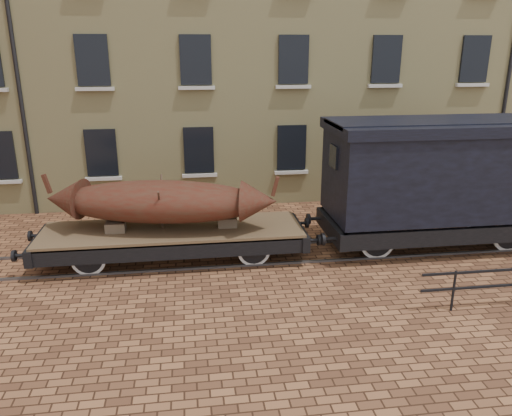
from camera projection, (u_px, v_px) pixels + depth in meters
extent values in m
plane|color=#54311F|center=(291.00, 253.00, 14.78)|extent=(90.00, 90.00, 0.00)
cube|color=#E0D086|center=(314.00, 20.00, 22.44)|extent=(40.00, 10.00, 14.00)
cube|color=beige|center=(3.00, 182.00, 17.76)|extent=(1.30, 0.18, 0.12)
cube|color=black|center=(101.00, 153.00, 17.99)|extent=(1.10, 0.12, 1.70)
cube|color=beige|center=(104.00, 178.00, 18.22)|extent=(1.30, 0.18, 0.12)
cube|color=black|center=(199.00, 150.00, 18.45)|extent=(1.10, 0.12, 1.70)
cube|color=beige|center=(200.00, 175.00, 18.68)|extent=(1.30, 0.18, 0.12)
cube|color=black|center=(291.00, 147.00, 18.91)|extent=(1.10, 0.12, 1.70)
cube|color=beige|center=(291.00, 172.00, 19.14)|extent=(1.30, 0.18, 0.12)
cube|color=black|center=(380.00, 145.00, 19.36)|extent=(1.10, 0.12, 1.70)
cube|color=beige|center=(378.00, 169.00, 19.60)|extent=(1.30, 0.18, 0.12)
cube|color=black|center=(464.00, 143.00, 19.82)|extent=(1.10, 0.12, 1.70)
cube|color=beige|center=(462.00, 166.00, 20.06)|extent=(1.30, 0.18, 0.12)
cube|color=black|center=(92.00, 60.00, 17.00)|extent=(1.10, 0.12, 1.70)
cube|color=beige|center=(95.00, 89.00, 17.24)|extent=(1.30, 0.18, 0.12)
cube|color=black|center=(196.00, 60.00, 17.46)|extent=(1.10, 0.12, 1.70)
cube|color=beige|center=(197.00, 88.00, 17.70)|extent=(1.30, 0.18, 0.12)
cube|color=black|center=(293.00, 60.00, 17.92)|extent=(1.10, 0.12, 1.70)
cube|color=beige|center=(293.00, 87.00, 18.16)|extent=(1.30, 0.18, 0.12)
cube|color=black|center=(386.00, 59.00, 18.38)|extent=(1.10, 0.12, 1.70)
cube|color=beige|center=(385.00, 86.00, 18.62)|extent=(1.30, 0.18, 0.12)
cube|color=black|center=(475.00, 59.00, 18.84)|extent=(1.10, 0.12, 1.70)
cube|color=beige|center=(472.00, 85.00, 19.07)|extent=(1.30, 0.18, 0.12)
cylinder|color=black|center=(8.00, 9.00, 16.17)|extent=(0.14, 0.14, 14.00)
cube|color=#59595E|center=(296.00, 262.00, 14.09)|extent=(30.00, 0.08, 0.06)
cube|color=#59595E|center=(286.00, 243.00, 15.45)|extent=(30.00, 0.08, 0.06)
cylinder|color=black|center=(453.00, 291.00, 11.43)|extent=(0.06, 0.06, 1.00)
cube|color=brown|center=(173.00, 230.00, 14.05)|extent=(7.24, 2.12, 0.12)
cube|color=black|center=(172.00, 251.00, 13.19)|extent=(7.24, 0.15, 0.43)
cube|color=black|center=(174.00, 226.00, 15.05)|extent=(7.24, 0.15, 0.43)
cube|color=black|center=(39.00, 245.00, 13.64)|extent=(0.21, 2.22, 0.43)
cylinder|color=black|center=(21.00, 256.00, 12.93)|extent=(0.34, 0.10, 0.10)
cylinder|color=black|center=(14.00, 256.00, 12.91)|extent=(0.08, 0.31, 0.31)
cylinder|color=black|center=(36.00, 236.00, 14.29)|extent=(0.34, 0.10, 0.10)
cylinder|color=black|center=(30.00, 236.00, 14.27)|extent=(0.08, 0.31, 0.31)
cube|color=black|center=(298.00, 232.00, 14.59)|extent=(0.21, 2.22, 0.43)
cylinder|color=black|center=(313.00, 240.00, 13.95)|extent=(0.34, 0.10, 0.10)
cylinder|color=black|center=(319.00, 240.00, 13.97)|extent=(0.08, 0.31, 0.31)
cylinder|color=black|center=(301.00, 223.00, 15.31)|extent=(0.34, 0.10, 0.10)
cylinder|color=black|center=(307.00, 223.00, 15.33)|extent=(0.08, 0.31, 0.31)
cylinder|color=black|center=(93.00, 249.00, 13.89)|extent=(0.10, 1.83, 0.10)
cylinder|color=silver|center=(88.00, 259.00, 13.21)|extent=(0.93, 0.07, 0.93)
cylinder|color=black|center=(88.00, 259.00, 13.21)|extent=(0.76, 0.10, 0.76)
cube|color=black|center=(86.00, 253.00, 13.03)|extent=(0.87, 0.08, 0.10)
cylinder|color=silver|center=(97.00, 240.00, 14.57)|extent=(0.93, 0.07, 0.93)
cylinder|color=black|center=(97.00, 240.00, 14.57)|extent=(0.76, 0.10, 0.76)
cube|color=black|center=(97.00, 231.00, 14.61)|extent=(0.87, 0.08, 0.10)
cylinder|color=black|center=(251.00, 241.00, 14.48)|extent=(0.10, 1.83, 0.10)
cylinder|color=silver|center=(254.00, 250.00, 13.80)|extent=(0.93, 0.07, 0.93)
cylinder|color=black|center=(254.00, 250.00, 13.80)|extent=(0.76, 0.10, 0.76)
cube|color=black|center=(254.00, 244.00, 13.62)|extent=(0.87, 0.08, 0.10)
cylinder|color=silver|center=(248.00, 232.00, 15.15)|extent=(0.93, 0.07, 0.93)
cylinder|color=black|center=(248.00, 232.00, 15.15)|extent=(0.76, 0.10, 0.76)
cube|color=black|center=(247.00, 224.00, 15.19)|extent=(0.87, 0.08, 0.10)
cube|color=black|center=(173.00, 243.00, 14.16)|extent=(3.86, 0.06, 0.06)
cube|color=brown|center=(116.00, 226.00, 13.79)|extent=(0.53, 0.48, 0.27)
cube|color=brown|center=(227.00, 221.00, 14.19)|extent=(0.53, 0.48, 0.27)
ellipsoid|color=#47150E|center=(161.00, 202.00, 13.75)|extent=(5.93, 2.77, 1.14)
cone|color=#47150E|center=(64.00, 199.00, 13.84)|extent=(1.16, 1.24, 1.08)
cube|color=#47150E|center=(47.00, 184.00, 13.73)|extent=(0.24, 0.16, 0.55)
cone|color=#47150E|center=(259.00, 201.00, 13.62)|extent=(1.16, 1.24, 1.08)
cube|color=#47150E|center=(275.00, 186.00, 13.47)|extent=(0.24, 0.16, 0.55)
cylinder|color=#493529|center=(161.00, 211.00, 13.35)|extent=(0.05, 0.98, 1.37)
cylinder|color=#493529|center=(162.00, 201.00, 14.22)|extent=(0.05, 0.98, 1.37)
cube|color=black|center=(454.00, 237.00, 14.01)|extent=(6.42, 0.17, 0.48)
cube|color=black|center=(417.00, 211.00, 16.23)|extent=(6.42, 0.17, 0.48)
cube|color=black|center=(331.00, 228.00, 14.70)|extent=(0.24, 2.57, 0.48)
cylinder|color=black|center=(323.00, 239.00, 13.83)|extent=(0.09, 0.34, 0.34)
cylinder|color=black|center=(308.00, 219.00, 15.45)|extent=(0.09, 0.34, 0.34)
cylinder|color=black|center=(369.00, 233.00, 14.93)|extent=(0.11, 2.03, 0.11)
cylinder|color=silver|center=(378.00, 242.00, 14.25)|extent=(1.03, 0.07, 1.03)
cylinder|color=black|center=(378.00, 242.00, 14.25)|extent=(0.84, 0.11, 0.84)
cylinder|color=silver|center=(361.00, 225.00, 15.61)|extent=(1.03, 0.07, 1.03)
cylinder|color=black|center=(361.00, 225.00, 15.61)|extent=(0.84, 0.11, 0.84)
cylinder|color=black|center=(495.00, 227.00, 15.46)|extent=(0.11, 2.03, 0.11)
cylinder|color=silver|center=(509.00, 235.00, 14.78)|extent=(1.03, 0.07, 1.03)
cylinder|color=black|center=(509.00, 235.00, 14.78)|extent=(0.84, 0.11, 0.84)
cylinder|color=silver|center=(482.00, 219.00, 16.14)|extent=(1.03, 0.07, 1.03)
cylinder|color=black|center=(482.00, 219.00, 16.14)|extent=(0.84, 0.11, 0.84)
cube|color=black|center=(440.00, 173.00, 14.65)|extent=(6.42, 2.57, 2.46)
cube|color=black|center=(445.00, 126.00, 14.22)|extent=(6.62, 2.72, 0.30)
cube|color=black|center=(446.00, 122.00, 14.18)|extent=(6.62, 1.82, 0.13)
cube|color=black|center=(334.00, 157.00, 14.04)|extent=(0.09, 0.64, 0.64)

